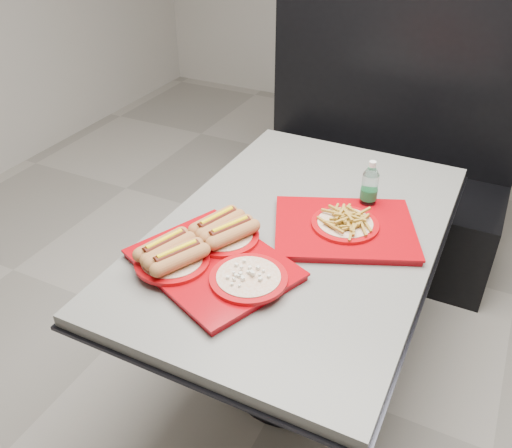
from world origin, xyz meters
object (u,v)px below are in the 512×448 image
at_px(diner_table, 297,266).
at_px(tray_far, 345,226).
at_px(booth_bench, 376,178).
at_px(water_bottle, 369,189).
at_px(tray_near, 210,255).

xyz_separation_m(diner_table, tray_far, (0.14, 0.05, 0.19)).
height_order(booth_bench, water_bottle, booth_bench).
bearing_deg(tray_far, booth_bench, 97.85).
xyz_separation_m(tray_near, tray_far, (0.32, 0.36, -0.01)).
bearing_deg(tray_near, diner_table, 60.82).
xyz_separation_m(diner_table, water_bottle, (0.17, 0.23, 0.25)).
xyz_separation_m(booth_bench, tray_near, (-0.17, -1.40, 0.39)).
distance_m(diner_table, tray_near, 0.41).
bearing_deg(tray_near, booth_bench, 83.00).
height_order(tray_near, tray_far, tray_near).
height_order(booth_bench, tray_far, booth_bench).
distance_m(diner_table, water_bottle, 0.38).
xyz_separation_m(diner_table, booth_bench, (0.00, 1.09, -0.18)).
xyz_separation_m(booth_bench, water_bottle, (0.17, -0.87, 0.43)).
distance_m(tray_far, water_bottle, 0.19).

